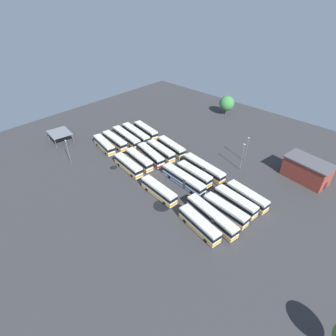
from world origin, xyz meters
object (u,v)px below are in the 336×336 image
object	(u,v)px
bus_row0_slot4	(199,224)
bus_row2_slot0	(171,147)
bus_row1_slot4	(159,190)
bus_row2_slot4	(128,165)
depot_building	(307,170)
bus_row0_slot1	(235,201)
lamp_post_near_entrance	(247,148)
bus_row1_slot2	(184,179)
bus_row0_slot3	(212,216)
bus_row3_slot2	(126,137)
bus_row0_slot0	(247,196)
bus_row1_slot1	(194,174)
bus_row3_slot1	(136,134)
lamp_post_by_building	(242,156)
tree_west_edge	(227,103)
bus_row1_slot0	(204,168)
lamp_post_mid_lot	(68,151)
maintenance_shelter	(59,133)
bus_row3_slot0	(146,130)
bus_row2_slot3	(139,159)
bus_row3_slot3	(115,141)
bus_row3_slot4	(104,145)
bus_row2_slot2	(151,155)
bus_row2_slot1	(161,151)
bus_row0_slot2	(225,210)

from	to	relation	value
bus_row0_slot4	bus_row2_slot0	size ratio (longest dim) A/B	0.97
bus_row1_slot4	bus_row2_slot4	world-z (taller)	same
depot_building	bus_row0_slot1	bearing A→B (deg)	70.65
lamp_post_near_entrance	bus_row1_slot2	bearing A→B (deg)	74.27
bus_row0_slot3	bus_row1_slot4	world-z (taller)	same
bus_row1_slot4	bus_row1_slot2	bearing A→B (deg)	-101.06
bus_row3_slot2	bus_row0_slot0	bearing A→B (deg)	-178.95
bus_row2_slot0	bus_row0_slot1	bearing A→B (deg)	163.67
bus_row1_slot1	depot_building	distance (m)	31.28
bus_row3_slot1	lamp_post_by_building	xyz separation A→B (m)	(-37.40, -8.27, 3.00)
tree_west_edge	bus_row1_slot0	bearing A→B (deg)	114.98
bus_row1_slot0	bus_row1_slot4	world-z (taller)	same
bus_row1_slot1	lamp_post_mid_lot	world-z (taller)	lamp_post_mid_lot
bus_row1_slot2	maintenance_shelter	distance (m)	48.28
bus_row3_slot0	bus_row0_slot3	bearing A→B (deg)	155.97
bus_row2_slot0	bus_row1_slot2	bearing A→B (deg)	143.62
bus_row1_slot4	bus_row2_slot3	xyz separation A→B (m)	(14.74, -6.31, -0.00)
bus_row3_slot1	bus_row2_slot3	bearing A→B (deg)	142.21
bus_row3_slot2	bus_row1_slot1	bearing A→B (deg)	178.50
bus_row0_slot3	maintenance_shelter	bearing A→B (deg)	4.31
bus_row2_slot3	lamp_post_mid_lot	bearing A→B (deg)	42.88
bus_row1_slot0	bus_row2_slot3	xyz separation A→B (m)	(17.12, 9.78, -0.00)
bus_row3_slot3	maintenance_shelter	bearing A→B (deg)	35.30
bus_row3_slot1	lamp_post_mid_lot	world-z (taller)	lamp_post_mid_lot
bus_row0_slot1	bus_row3_slot0	distance (m)	45.47
bus_row1_slot2	bus_row3_slot4	xyz separation A→B (m)	(31.48, 3.64, -0.00)
bus_row3_slot0	bus_row2_slot2	bearing A→B (deg)	142.20
bus_row0_slot3	bus_row1_slot1	size ratio (longest dim) A/B	1.27
bus_row1_slot2	bus_row0_slot4	bearing A→B (deg)	142.48
bus_row1_slot1	bus_row2_slot0	bearing A→B (deg)	-24.04
bus_row0_slot1	bus_row2_slot1	world-z (taller)	same
bus_row2_slot2	bus_row2_slot1	bearing A→B (deg)	-99.29
bus_row2_slot3	bus_row2_slot1	bearing A→B (deg)	-98.90
bus_row0_slot3	bus_row1_slot4	bearing A→B (deg)	6.62
bus_row3_slot1	lamp_post_by_building	size ratio (longest dim) A/B	1.69
bus_row3_slot2	depot_building	distance (m)	57.35
bus_row2_slot2	bus_row3_slot4	world-z (taller)	same
bus_row1_slot1	bus_row2_slot0	distance (m)	16.29
bus_row0_slot0	bus_row1_slot4	xyz separation A→B (m)	(17.78, 13.59, 0.00)
bus_row2_slot4	bus_row3_slot3	xyz separation A→B (m)	(14.79, -6.36, 0.00)
bus_row2_slot1	bus_row3_slot1	size ratio (longest dim) A/B	0.81
bus_row2_slot2	bus_row3_slot1	size ratio (longest dim) A/B	0.84
bus_row3_slot3	depot_building	bearing A→B (deg)	-155.46
bus_row2_slot1	lamp_post_mid_lot	world-z (taller)	lamp_post_mid_lot
bus_row0_slot1	bus_row0_slot2	xyz separation A→B (m)	(0.16, 4.27, 0.00)
bus_row0_slot0	bus_row3_slot0	size ratio (longest dim) A/B	0.95
bus_row0_slot3	bus_row3_slot0	distance (m)	46.88
bus_row0_slot1	bus_row2_slot2	bearing A→B (deg)	-1.13
bus_row1_slot2	tree_west_edge	world-z (taller)	tree_west_edge
bus_row0_slot0	bus_row1_slot1	world-z (taller)	same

